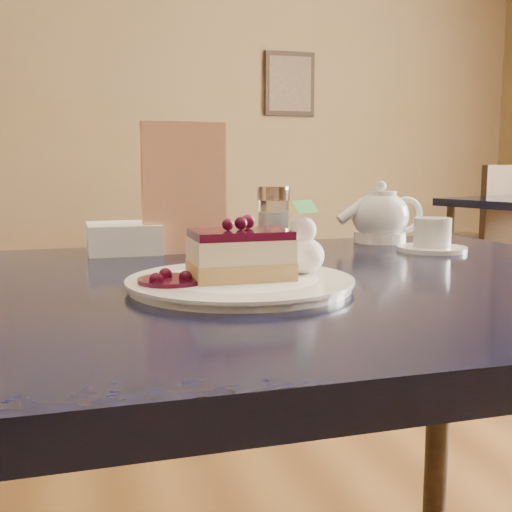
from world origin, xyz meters
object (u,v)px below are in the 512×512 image
object	(u,v)px
dessert_plate	(240,283)
tea_set	(390,221)
main_table	(231,340)
cheesecake_slice	(240,255)

from	to	relation	value
dessert_plate	tea_set	bearing A→B (deg)	41.80
main_table	dessert_plate	size ratio (longest dim) A/B	4.46
main_table	tea_set	xyz separation A→B (m)	(0.39, 0.30, 0.12)
cheesecake_slice	tea_set	size ratio (longest dim) A/B	0.47
main_table	cheesecake_slice	world-z (taller)	cheesecake_slice
tea_set	cheesecake_slice	bearing A→B (deg)	-138.20
dessert_plate	cheesecake_slice	xyz separation A→B (m)	(0.00, 0.00, 0.04)
main_table	dessert_plate	distance (m)	0.10
dessert_plate	tea_set	world-z (taller)	tea_set
main_table	tea_set	distance (m)	0.50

